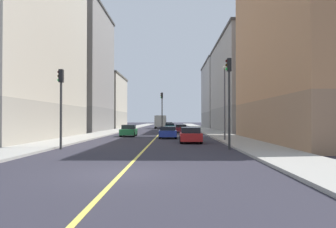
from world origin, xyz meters
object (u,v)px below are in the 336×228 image
(traffic_light_left_near, at_px, (229,91))
(car_teal, at_px, (170,127))
(building_left_mid, at_px, (245,85))
(building_right_midblock, at_px, (79,70))
(car_green, at_px, (129,131))
(street_lamp_left_near, at_px, (225,95))
(building_left_near, at_px, (308,44))
(building_right_distant, at_px, (103,102))
(box_truck, at_px, (161,121))
(traffic_light_right_near, at_px, (61,97))
(building_right_corner, at_px, (16,28))
(building_left_far, at_px, (223,95))
(car_red, at_px, (191,135))
(traffic_light_median_far, at_px, (162,107))
(car_blue, at_px, (168,132))
(car_silver, at_px, (169,125))
(car_maroon, at_px, (181,129))

(traffic_light_left_near, relative_size, car_teal, 1.53)
(building_left_mid, bearing_deg, building_right_midblock, -179.70)
(car_green, bearing_deg, street_lamp_left_near, -40.87)
(building_left_near, xyz_separation_m, car_teal, (-12.86, 32.09, -8.21))
(building_right_distant, bearing_deg, box_truck, -6.64)
(building_left_near, distance_m, street_lamp_left_near, 8.70)
(traffic_light_right_near, xyz_separation_m, box_truck, (4.95, 51.86, -2.04))
(building_right_corner, bearing_deg, building_left_far, 60.00)
(building_right_distant, distance_m, traffic_light_right_near, 54.11)
(building_left_far, relative_size, box_truck, 3.14)
(car_teal, bearing_deg, car_red, -86.24)
(building_left_far, bearing_deg, traffic_light_median_far, -114.23)
(street_lamp_left_near, xyz_separation_m, car_red, (-3.33, -2.03, -3.73))
(street_lamp_left_near, bearing_deg, car_blue, 137.94)
(car_red, bearing_deg, car_green, 122.46)
(car_silver, bearing_deg, car_red, -86.86)
(building_right_corner, bearing_deg, car_red, -13.66)
(building_left_mid, xyz_separation_m, building_right_midblock, (-28.39, -0.15, 2.59))
(car_teal, bearing_deg, street_lamp_left_near, -79.91)
(building_left_near, bearing_deg, building_left_far, 90.00)
(building_left_mid, xyz_separation_m, car_teal, (-12.86, 5.23, -7.24))
(traffic_light_left_near, bearing_deg, car_blue, 108.25)
(building_left_far, distance_m, building_right_corner, 56.89)
(traffic_light_median_far, relative_size, car_blue, 1.53)
(building_left_far, xyz_separation_m, car_blue, (-12.84, -46.53, -7.38))
(building_left_near, bearing_deg, car_teal, 111.85)
(building_left_mid, height_order, building_right_distant, building_left_mid)
(traffic_light_left_near, bearing_deg, building_left_near, 41.19)
(car_green, bearing_deg, building_left_mid, 43.52)
(street_lamp_left_near, height_order, box_truck, street_lamp_left_near)
(car_blue, bearing_deg, street_lamp_left_near, -42.06)
(building_right_midblock, relative_size, car_blue, 5.13)
(building_right_midblock, height_order, car_blue, building_right_midblock)
(building_right_corner, xyz_separation_m, car_teal, (15.53, 28.60, -10.79))
(car_silver, bearing_deg, building_right_midblock, -129.08)
(traffic_light_left_near, distance_m, car_red, 7.71)
(building_right_midblock, bearing_deg, traffic_light_right_near, -76.21)
(car_maroon, distance_m, box_truck, 23.07)
(car_blue, height_order, car_silver, car_silver)
(car_silver, height_order, car_green, car_green)
(car_teal, bearing_deg, car_blue, -89.94)
(car_red, distance_m, car_silver, 46.25)
(building_left_near, distance_m, car_blue, 16.43)
(building_left_near, height_order, car_teal, building_left_near)
(traffic_light_left_near, bearing_deg, car_silver, 95.25)
(box_truck, bearing_deg, car_maroon, -79.95)
(building_right_corner, height_order, building_right_midblock, building_right_corner)
(car_red, height_order, car_green, car_green)
(car_green, distance_m, box_truck, 34.51)
(car_maroon, bearing_deg, building_right_corner, -133.39)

